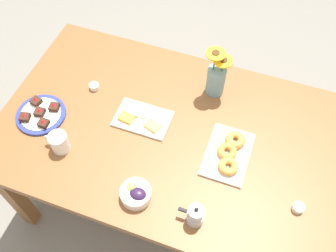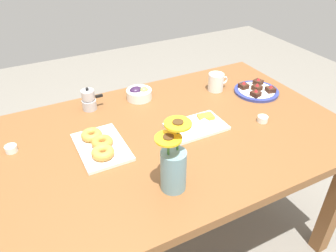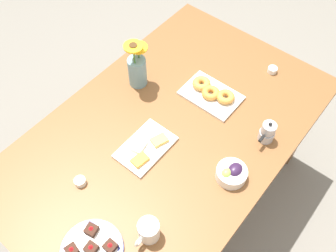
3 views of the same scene
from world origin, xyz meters
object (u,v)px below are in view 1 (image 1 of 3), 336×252
(cheese_platter, at_px, (142,119))
(moka_pot, at_px, (195,215))
(coffee_mug, at_px, (59,142))
(dining_table, at_px, (168,140))
(jam_cup_honey, at_px, (94,86))
(grape_bowl, at_px, (136,194))
(jam_cup_berry, at_px, (298,208))
(croissant_platter, at_px, (229,153))
(flower_vase, at_px, (216,78))
(dessert_plate, at_px, (41,114))

(cheese_platter, height_order, moka_pot, moka_pot)
(coffee_mug, xyz_separation_m, moka_pot, (-0.67, 0.12, 0.00))
(dining_table, distance_m, jam_cup_honey, 0.46)
(moka_pot, bearing_deg, jam_cup_honey, -35.27)
(coffee_mug, relative_size, cheese_platter, 0.45)
(grape_bowl, height_order, jam_cup_honey, grape_bowl)
(coffee_mug, height_order, jam_cup_berry, coffee_mug)
(dining_table, height_order, moka_pot, moka_pot)
(jam_cup_honey, distance_m, moka_pot, 0.84)
(croissant_platter, bearing_deg, jam_cup_berry, 155.46)
(jam_cup_berry, xyz_separation_m, flower_vase, (0.49, -0.48, 0.08))
(jam_cup_honey, bearing_deg, jam_cup_berry, 164.42)
(coffee_mug, bearing_deg, grape_bowl, 165.87)
(croissant_platter, bearing_deg, dining_table, -5.83)
(croissant_platter, bearing_deg, coffee_mug, 16.93)
(dessert_plate, bearing_deg, moka_pot, 164.05)
(dessert_plate, bearing_deg, cheese_platter, -163.21)
(jam_cup_berry, distance_m, dessert_plate, 1.23)
(grape_bowl, height_order, dessert_plate, grape_bowl)
(coffee_mug, height_order, jam_cup_honey, coffee_mug)
(croissant_platter, bearing_deg, flower_vase, -64.11)
(cheese_platter, height_order, flower_vase, flower_vase)
(grape_bowl, distance_m, jam_cup_berry, 0.66)
(moka_pot, bearing_deg, dining_table, -56.13)
(dining_table, relative_size, cheese_platter, 6.15)
(dining_table, bearing_deg, moka_pot, 123.87)
(dining_table, relative_size, coffee_mug, 13.60)
(grape_bowl, distance_m, dessert_plate, 0.63)
(dining_table, distance_m, flower_vase, 0.38)
(coffee_mug, bearing_deg, jam_cup_honey, -87.84)
(dining_table, xyz_separation_m, croissant_platter, (-0.30, 0.03, 0.10))
(grape_bowl, xyz_separation_m, moka_pot, (-0.26, 0.01, 0.02))
(dining_table, bearing_deg, cheese_platter, -6.68)
(grape_bowl, xyz_separation_m, dessert_plate, (0.59, -0.23, -0.02))
(coffee_mug, relative_size, croissant_platter, 0.42)
(jam_cup_honey, distance_m, flower_vase, 0.61)
(grape_bowl, bearing_deg, dining_table, -91.97)
(flower_vase, bearing_deg, dining_table, 65.80)
(grape_bowl, height_order, jam_cup_berry, grape_bowl)
(coffee_mug, distance_m, flower_vase, 0.79)
(coffee_mug, bearing_deg, flower_vase, -135.25)
(croissant_platter, relative_size, dessert_plate, 1.19)
(dining_table, xyz_separation_m, coffee_mug, (0.42, 0.25, 0.13))
(cheese_platter, bearing_deg, coffee_mug, 42.99)
(flower_vase, relative_size, moka_pot, 2.27)
(dessert_plate, bearing_deg, dining_table, -168.33)
(flower_vase, bearing_deg, cheese_platter, 46.48)
(coffee_mug, xyz_separation_m, jam_cup_berry, (-1.05, -0.07, -0.03))
(dining_table, distance_m, moka_pot, 0.46)
(cheese_platter, distance_m, dessert_plate, 0.49)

